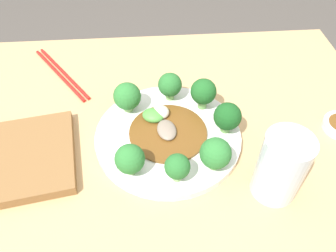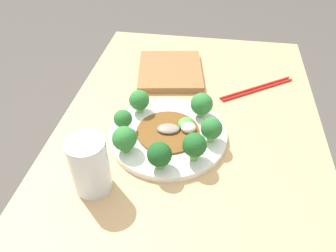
{
  "view_description": "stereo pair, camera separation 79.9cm",
  "coord_description": "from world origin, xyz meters",
  "px_view_note": "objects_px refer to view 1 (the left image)",
  "views": [
    {
      "loc": [
        -0.01,
        0.47,
        1.21
      ],
      "look_at": [
        -0.04,
        0.05,
        0.76
      ],
      "focal_mm": 35.0,
      "sensor_mm": 36.0,
      "label": 1
    },
    {
      "loc": [
        -0.62,
        -0.04,
        1.27
      ],
      "look_at": [
        -0.04,
        0.05,
        0.76
      ],
      "focal_mm": 35.0,
      "sensor_mm": 36.0,
      "label": 2
    }
  ],
  "objects_px": {
    "broccoli_northwest": "(215,154)",
    "broccoli_west": "(227,117)",
    "broccoli_southwest": "(203,92)",
    "chopsticks": "(61,73)",
    "cutting_board": "(13,160)",
    "broccoli_southeast": "(127,97)",
    "drinking_glass": "(281,167)",
    "plate": "(168,136)",
    "broccoli_north": "(177,167)",
    "stirfry_center": "(164,126)",
    "broccoli_south": "(170,85)",
    "broccoli_northeast": "(130,159)"
  },
  "relations": [
    {
      "from": "broccoli_northwest",
      "to": "broccoli_west",
      "type": "relative_size",
      "value": 0.99
    },
    {
      "from": "broccoli_west",
      "to": "broccoli_southwest",
      "type": "xyz_separation_m",
      "value": [
        0.04,
        -0.07,
        0.0
      ]
    },
    {
      "from": "chopsticks",
      "to": "cutting_board",
      "type": "xyz_separation_m",
      "value": [
        0.05,
        0.26,
        0.01
      ]
    },
    {
      "from": "broccoli_southeast",
      "to": "broccoli_southwest",
      "type": "relative_size",
      "value": 0.95
    },
    {
      "from": "broccoli_west",
      "to": "drinking_glass",
      "type": "height_order",
      "value": "drinking_glass"
    },
    {
      "from": "plate",
      "to": "broccoli_west",
      "type": "bearing_deg",
      "value": 179.73
    },
    {
      "from": "broccoli_north",
      "to": "stirfry_center",
      "type": "xyz_separation_m",
      "value": [
        0.01,
        -0.12,
        -0.03
      ]
    },
    {
      "from": "broccoli_northwest",
      "to": "broccoli_west",
      "type": "bearing_deg",
      "value": -113.92
    },
    {
      "from": "stirfry_center",
      "to": "chopsticks",
      "type": "height_order",
      "value": "stirfry_center"
    },
    {
      "from": "broccoli_south",
      "to": "chopsticks",
      "type": "height_order",
      "value": "broccoli_south"
    },
    {
      "from": "broccoli_west",
      "to": "broccoli_northeast",
      "type": "height_order",
      "value": "broccoli_west"
    },
    {
      "from": "plate",
      "to": "broccoli_south",
      "type": "xyz_separation_m",
      "value": [
        -0.01,
        -0.1,
        0.04
      ]
    },
    {
      "from": "broccoli_northeast",
      "to": "broccoli_south",
      "type": "relative_size",
      "value": 0.98
    },
    {
      "from": "broccoli_north",
      "to": "stirfry_center",
      "type": "bearing_deg",
      "value": -83.45
    },
    {
      "from": "drinking_glass",
      "to": "broccoli_northeast",
      "type": "bearing_deg",
      "value": -10.35
    },
    {
      "from": "broccoli_west",
      "to": "drinking_glass",
      "type": "distance_m",
      "value": 0.14
    },
    {
      "from": "broccoli_northeast",
      "to": "drinking_glass",
      "type": "distance_m",
      "value": 0.25
    },
    {
      "from": "broccoli_north",
      "to": "broccoli_south",
      "type": "relative_size",
      "value": 0.91
    },
    {
      "from": "plate",
      "to": "broccoli_southwest",
      "type": "bearing_deg",
      "value": -138.04
    },
    {
      "from": "broccoli_northwest",
      "to": "broccoli_northeast",
      "type": "height_order",
      "value": "broccoli_northwest"
    },
    {
      "from": "broccoli_south",
      "to": "plate",
      "type": "bearing_deg",
      "value": 83.38
    },
    {
      "from": "broccoli_northwest",
      "to": "broccoli_southwest",
      "type": "bearing_deg",
      "value": -90.88
    },
    {
      "from": "broccoli_northwest",
      "to": "broccoli_southwest",
      "type": "relative_size",
      "value": 0.93
    },
    {
      "from": "chopsticks",
      "to": "broccoli_northeast",
      "type": "bearing_deg",
      "value": 118.77
    },
    {
      "from": "broccoli_northwest",
      "to": "chopsticks",
      "type": "height_order",
      "value": "broccoli_northwest"
    },
    {
      "from": "plate",
      "to": "broccoli_north",
      "type": "height_order",
      "value": "broccoli_north"
    },
    {
      "from": "broccoli_southeast",
      "to": "broccoli_southwest",
      "type": "distance_m",
      "value": 0.15
    },
    {
      "from": "broccoli_west",
      "to": "stirfry_center",
      "type": "distance_m",
      "value": 0.12
    },
    {
      "from": "broccoli_southwest",
      "to": "drinking_glass",
      "type": "bearing_deg",
      "value": 115.51
    },
    {
      "from": "broccoli_north",
      "to": "chopsticks",
      "type": "xyz_separation_m",
      "value": [
        0.25,
        -0.33,
        -0.05
      ]
    },
    {
      "from": "drinking_glass",
      "to": "cutting_board",
      "type": "distance_m",
      "value": 0.47
    },
    {
      "from": "broccoli_southeast",
      "to": "broccoli_northeast",
      "type": "bearing_deg",
      "value": 92.04
    },
    {
      "from": "broccoli_west",
      "to": "broccoli_northeast",
      "type": "distance_m",
      "value": 0.2
    },
    {
      "from": "broccoli_southwest",
      "to": "chopsticks",
      "type": "height_order",
      "value": "broccoli_southwest"
    },
    {
      "from": "broccoli_northwest",
      "to": "broccoli_southwest",
      "type": "height_order",
      "value": "broccoli_southwest"
    },
    {
      "from": "broccoli_south",
      "to": "broccoli_southwest",
      "type": "height_order",
      "value": "broccoli_southwest"
    },
    {
      "from": "broccoli_southeast",
      "to": "chopsticks",
      "type": "bearing_deg",
      "value": -42.7
    },
    {
      "from": "broccoli_northeast",
      "to": "cutting_board",
      "type": "relative_size",
      "value": 0.25
    },
    {
      "from": "cutting_board",
      "to": "drinking_glass",
      "type": "bearing_deg",
      "value": 168.82
    },
    {
      "from": "stirfry_center",
      "to": "plate",
      "type": "bearing_deg",
      "value": 116.69
    },
    {
      "from": "broccoli_northwest",
      "to": "chopsticks",
      "type": "xyz_separation_m",
      "value": [
        0.31,
        -0.31,
        -0.05
      ]
    },
    {
      "from": "stirfry_center",
      "to": "cutting_board",
      "type": "xyz_separation_m",
      "value": [
        0.28,
        0.05,
        -0.01
      ]
    },
    {
      "from": "broccoli_northeast",
      "to": "cutting_board",
      "type": "xyz_separation_m",
      "value": [
        0.22,
        -0.05,
        -0.04
      ]
    },
    {
      "from": "broccoli_north",
      "to": "broccoli_southwest",
      "type": "bearing_deg",
      "value": -111.63
    },
    {
      "from": "plate",
      "to": "broccoli_north",
      "type": "distance_m",
      "value": 0.11
    },
    {
      "from": "broccoli_northeast",
      "to": "broccoli_south",
      "type": "bearing_deg",
      "value": -113.9
    },
    {
      "from": "plate",
      "to": "broccoli_southeast",
      "type": "xyz_separation_m",
      "value": [
        0.08,
        -0.07,
        0.04
      ]
    },
    {
      "from": "cutting_board",
      "to": "stirfry_center",
      "type": "bearing_deg",
      "value": -169.7
    },
    {
      "from": "broccoli_southwest",
      "to": "stirfry_center",
      "type": "bearing_deg",
      "value": 33.99
    },
    {
      "from": "broccoli_northeast",
      "to": "broccoli_southwest",
      "type": "bearing_deg",
      "value": -133.82
    }
  ]
}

